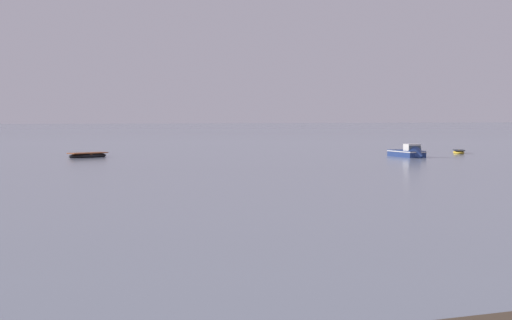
{
  "coord_description": "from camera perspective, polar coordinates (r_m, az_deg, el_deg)",
  "views": [
    {
      "loc": [
        -29.88,
        -23.48,
        3.53
      ],
      "look_at": [
        -11.32,
        23.32,
        0.75
      ],
      "focal_mm": 54.84,
      "sensor_mm": 36.0,
      "label": 1
    }
  ],
  "objects": [
    {
      "name": "motorboat_moored_1",
      "position": [
        69.77,
        11.21,
        0.42
      ],
      "size": [
        1.78,
        4.72,
        1.76
      ],
      "rotation": [
        0.0,
        0.0,
        4.68
      ],
      "color": "navy",
      "rests_on": "ground"
    },
    {
      "name": "rowboat_moored_5",
      "position": [
        78.09,
        14.57,
        0.57
      ],
      "size": [
        2.5,
        3.13,
        0.48
      ],
      "rotation": [
        0.0,
        0.0,
        1.01
      ],
      "color": "gold",
      "rests_on": "ground"
    },
    {
      "name": "rowboat_moored_4",
      "position": [
        69.72,
        -12.17,
        0.32
      ],
      "size": [
        3.95,
        2.67,
        0.59
      ],
      "rotation": [
        0.0,
        0.0,
        0.41
      ],
      "color": "black",
      "rests_on": "ground"
    }
  ]
}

